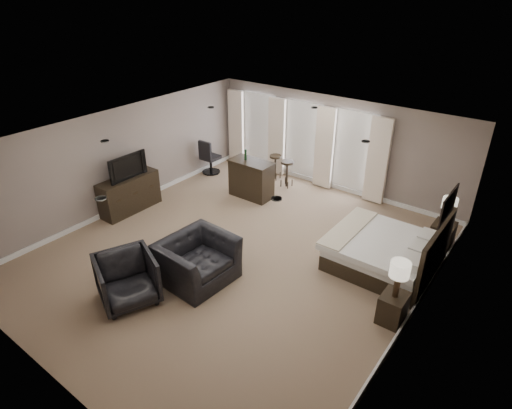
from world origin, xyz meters
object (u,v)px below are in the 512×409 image
Objects in this scene: nightstand_far at (442,236)px; desk_chair at (210,156)px; nightstand_near at (393,308)px; lamp_far at (448,211)px; tv at (127,175)px; armchair_far at (127,277)px; armchair_near at (197,254)px; dresser at (130,194)px; bar_stool_right at (287,174)px; bed at (380,238)px; lamp_near at (398,279)px; bar_counter at (251,179)px; bar_stool_left at (275,167)px.

nightstand_far is 6.89m from desk_chair.
nightstand_near is 2.97m from lamp_far.
tv is 1.00× the size of desk_chair.
desk_chair reaches higher than nightstand_near.
tv reaches higher than armchair_far.
nightstand_near is 0.40× the size of armchair_near.
dresser is 4.36m from bar_stool_right.
desk_chair is (-3.37, 4.07, -0.06)m from armchair_near.
tv reaches higher than dresser.
lamp_near is at bearing -58.46° from bed.
tv reaches higher than bar_counter.
bar_stool_left is 0.95× the size of bar_stool_right.
nightstand_far is at bearing 179.55° from desk_chair.
tv is 4.40m from bar_stool_right.
dresser reaches higher than bar_stool_left.
lamp_far is 0.53× the size of bar_counter.
armchair_far is 1.40× the size of bar_stool_left.
lamp_far reaches higher than bar_counter.
lamp_near is (0.89, -1.45, 0.25)m from bed.
armchair_near is 1.77× the size of bar_stool_right.
desk_chair is at bearing -179.86° from lamp_far.
bar_counter reaches higher than bar_stool_left.
armchair_near reaches higher than bar_stool_right.
bar_counter is 1.20m from bar_stool_right.
tv is 3.24m from bar_counter.
armchair_near is 5.15m from bar_stool_left.
tv is at bearing -115.67° from bar_stool_left.
dresser is 2.04× the size of bar_stool_right.
armchair_near is (-2.63, -2.64, -0.04)m from bed.
bar_stool_right is (-3.60, 2.03, -0.26)m from bed.
lamp_far is at bearing 0.00° from nightstand_far.
nightstand_near is at bearing -67.72° from armchair_near.
armchair_near is (-3.52, -4.09, 0.30)m from nightstand_far.
bar_stool_right reaches higher than bar_stool_left.
desk_chair is at bearing 165.14° from bar_counter.
nightstand_near is 5.68m from bar_stool_right.
armchair_far is at bearing 158.26° from armchair_near.
tv reaches higher than nightstand_near.
tv is (-6.92, -3.04, 0.70)m from nightstand_far.
bed reaches higher than nightstand_far.
armchair_far is (-4.10, -5.32, 0.22)m from nightstand_far.
lamp_far reaches higher than dresser.
bar_stool_right reaches higher than nightstand_far.
lamp_near reaches higher than nightstand_near.
lamp_near is 4.78m from armchair_far.
bar_stool_right is (-0.39, 5.89, -0.13)m from armchair_far.
armchair_near is 3.81m from bar_counter.
armchair_near is at bearing -130.74° from nightstand_far.
bed is at bearing -75.21° from tv.
nightstand_far is 0.38× the size of dresser.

